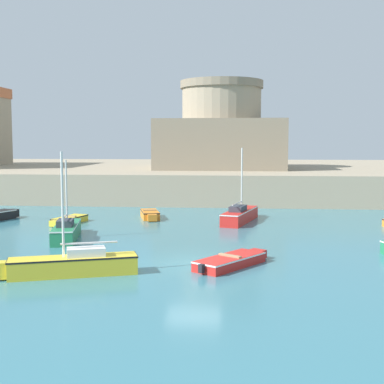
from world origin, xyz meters
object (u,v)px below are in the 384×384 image
Objects in this scene: dinghy_red_2 at (231,261)px; dinghy_orange_4 at (150,214)px; dinghy_yellow_7 at (69,220)px; sailboat_red_9 at (240,215)px; sailboat_green_1 at (67,230)px; sailboat_yellow_6 at (72,264)px; fortress at (221,136)px.

dinghy_orange_4 is at bearing 113.09° from dinghy_red_2.
dinghy_yellow_7 is 11.73m from sailboat_red_9.
dinghy_yellow_7 is at bearing -171.65° from sailboat_red_9.
dinghy_yellow_7 is (-1.75, 5.73, -0.26)m from sailboat_green_1.
sailboat_yellow_6 reaches higher than sailboat_green_1.
dinghy_orange_4 is 21.24m from fortress.
dinghy_orange_4 reaches higher than dinghy_yellow_7.
dinghy_red_2 is at bearing -31.70° from sailboat_green_1.
sailboat_red_9 is 21.83m from fortress.
fortress is at bearing 74.70° from sailboat_green_1.
dinghy_orange_4 is at bearing 88.44° from sailboat_yellow_6.
dinghy_yellow_7 is at bearing -112.76° from fortress.
dinghy_orange_4 is 0.56× the size of sailboat_red_9.
sailboat_green_1 is 1.54× the size of dinghy_yellow_7.
sailboat_yellow_6 is (-0.45, -16.59, 0.18)m from dinghy_orange_4.
sailboat_green_1 is 0.42× the size of fortress.
fortress is (7.77, 28.41, 5.65)m from sailboat_green_1.
dinghy_red_2 is (9.48, -5.85, -0.25)m from sailboat_green_1.
dinghy_yellow_7 is 25.30m from fortress.
sailboat_green_1 is 12.34m from sailboat_red_9.
sailboat_red_9 is (6.49, -1.05, 0.20)m from dinghy_orange_4.
dinghy_red_2 is 34.81m from fortress.
fortress is (4.40, 19.93, 5.86)m from dinghy_orange_4.
sailboat_yellow_6 is 17.02m from sailboat_red_9.
sailboat_green_1 is 0.89× the size of sailboat_red_9.
fortress is at bearing 82.43° from sailboat_yellow_6.
sailboat_yellow_6 reaches higher than dinghy_red_2.
sailboat_red_9 is (0.38, 13.28, 0.25)m from dinghy_red_2.
sailboat_red_9 is (6.94, 15.54, 0.02)m from sailboat_yellow_6.
dinghy_orange_4 is 0.26× the size of fortress.
dinghy_yellow_7 is 0.27× the size of fortress.
dinghy_yellow_7 is at bearing 108.62° from sailboat_yellow_6.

